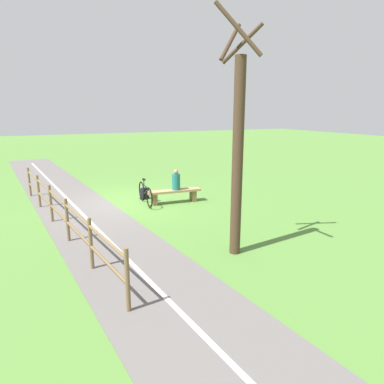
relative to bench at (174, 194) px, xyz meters
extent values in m
plane|color=#548438|center=(1.80, -0.70, -0.35)|extent=(80.00, 80.00, 0.00)
cube|color=#66605E|center=(2.90, 3.30, -0.34)|extent=(6.72, 36.04, 0.02)
cube|color=silver|center=(2.90, 3.30, -0.33)|extent=(3.88, 31.79, 0.00)
cube|color=#A88456|center=(0.00, 0.00, 0.10)|extent=(2.03, 0.52, 0.08)
cube|color=brown|center=(-0.75, 0.05, -0.14)|extent=(0.18, 0.36, 0.41)
cube|color=brown|center=(0.75, -0.05, -0.14)|extent=(0.18, 0.36, 0.41)
cylinder|color=#1E6B66|center=(-0.08, 0.01, 0.43)|extent=(0.32, 0.32, 0.58)
sphere|color=#9E755B|center=(-0.08, 0.01, 0.81)|extent=(0.18, 0.18, 0.18)
torus|color=black|center=(1.03, 0.27, 0.02)|extent=(0.07, 0.74, 0.73)
torus|color=black|center=(0.99, -0.81, 0.02)|extent=(0.07, 0.74, 0.73)
cylinder|color=black|center=(1.01, -0.27, 0.33)|extent=(0.07, 0.92, 0.04)
cylinder|color=black|center=(1.02, -0.11, 0.18)|extent=(0.06, 0.67, 0.34)
cylinder|color=black|center=(1.01, -0.44, 0.43)|extent=(0.03, 0.03, 0.20)
cube|color=black|center=(1.01, -0.44, 0.54)|extent=(0.09, 0.20, 0.05)
cube|color=black|center=(0.83, -1.01, -0.13)|extent=(0.38, 0.33, 0.43)
cube|color=black|center=(0.89, -1.11, -0.20)|extent=(0.22, 0.14, 0.19)
cylinder|color=brown|center=(4.83, -3.30, 0.23)|extent=(0.08, 0.08, 1.15)
cylinder|color=brown|center=(4.52, -1.42, 0.23)|extent=(0.08, 0.08, 1.15)
cylinder|color=brown|center=(4.21, 0.47, 0.23)|extent=(0.08, 0.08, 1.15)
cylinder|color=brown|center=(3.90, 2.35, 0.23)|extent=(0.08, 0.08, 1.15)
cylinder|color=brown|center=(3.59, 4.24, 0.23)|extent=(0.08, 0.08, 1.15)
cylinder|color=brown|center=(3.29, 6.12, 0.23)|extent=(0.08, 0.08, 1.15)
cylinder|color=brown|center=(4.06, 1.41, 0.63)|extent=(1.60, 9.44, 0.06)
cylinder|color=brown|center=(4.06, 1.41, 0.17)|extent=(1.60, 9.44, 0.06)
cylinder|color=#473323|center=(0.36, 4.79, 1.88)|extent=(0.25, 0.25, 4.46)
cylinder|color=#473323|center=(0.66, 5.14, 4.52)|extent=(0.80, 0.71, 1.07)
cylinder|color=#473323|center=(0.11, 4.45, 4.41)|extent=(0.78, 0.60, 0.85)
cylinder|color=#473323|center=(0.46, 4.52, 4.40)|extent=(0.65, 0.31, 0.83)
camera|label=1|loc=(4.44, 11.18, 2.97)|focal=31.42mm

